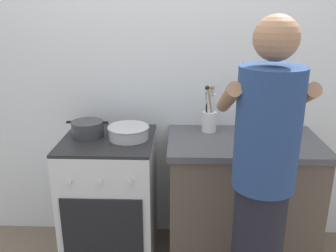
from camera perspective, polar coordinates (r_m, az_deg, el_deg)
The scene contains 9 objects.
back_wall at distance 2.59m, azimuth 3.64°, elevation 7.91°, with size 3.20×0.10×2.50m.
countertop at distance 2.57m, azimuth 11.45°, elevation -11.54°, with size 1.00×0.60×0.90m.
stove_range at distance 2.58m, azimuth -9.06°, elevation -11.35°, with size 0.60×0.62×0.90m.
pot at distance 2.45m, azimuth -12.68°, elevation -0.41°, with size 0.28×0.21×0.10m.
mixing_bowl at distance 2.35m, azimuth -6.31°, elevation -0.90°, with size 0.28×0.28×0.09m.
utensil_crock at distance 2.47m, azimuth 6.61°, elevation 1.42°, with size 0.10×0.10×0.33m.
spice_bottle at distance 2.40m, azimuth 12.16°, elevation -0.97°, with size 0.04×0.04×0.09m.
oil_bottle at distance 2.38m, azimuth 17.19°, elevation -0.02°, with size 0.06×0.06×0.25m.
person at distance 1.84m, azimuth 14.69°, elevation -10.19°, with size 0.41×0.50×1.70m.
Camera 1 is at (0.12, -2.04, 1.73)m, focal length 38.24 mm.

